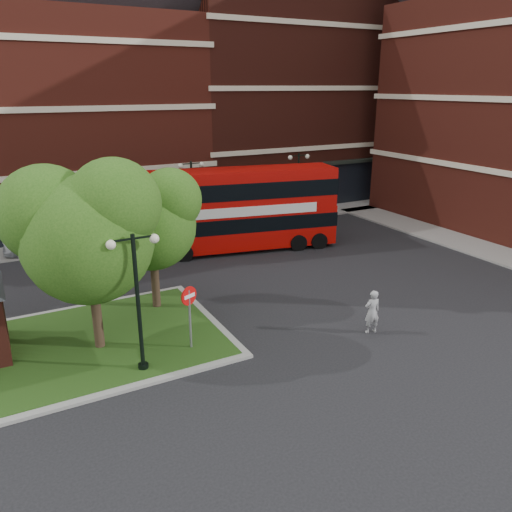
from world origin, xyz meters
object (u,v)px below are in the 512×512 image
woman (372,312)px  car_white (199,220)px  bus (243,204)px  car_silver (44,241)px

woman → car_white: woman is taller
bus → car_silver: bus is taller
bus → woman: 12.36m
bus → woman: (-0.39, -12.21, -1.89)m
woman → car_silver: (-10.39, 17.02, -0.16)m
bus → car_white: (-0.81, 5.06, -2.03)m
bus → car_silver: 11.97m
car_silver → car_white: 9.97m
woman → car_silver: woman is taller
bus → woman: bearing=-80.1°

